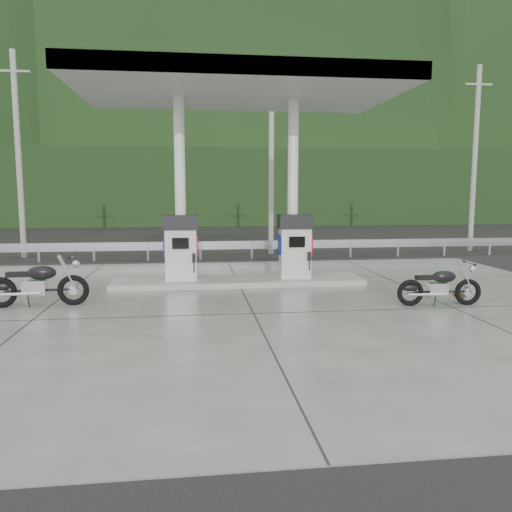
{
  "coord_description": "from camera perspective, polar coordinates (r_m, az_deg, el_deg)",
  "views": [
    {
      "loc": [
        -1.23,
        -11.29,
        2.57
      ],
      "look_at": [
        0.3,
        1.0,
        1.0
      ],
      "focal_mm": 35.0,
      "sensor_mm": 36.0,
      "label": 1
    }
  ],
  "objects": [
    {
      "name": "pump_island",
      "position": [
        14.07,
        -1.97,
        -2.92
      ],
      "size": [
        7.0,
        1.4,
        0.15
      ],
      "primitive_type": "cube",
      "color": "#9F9D94",
      "rests_on": "forecourt_apron"
    },
    {
      "name": "utility_pole_c",
      "position": [
        24.16,
        23.71,
        10.02
      ],
      "size": [
        0.22,
        0.22,
        8.0
      ],
      "primitive_type": "cylinder",
      "color": "gray",
      "rests_on": "ground"
    },
    {
      "name": "road",
      "position": [
        22.97,
        -3.98,
        0.79
      ],
      "size": [
        60.0,
        7.0,
        0.01
      ],
      "primitive_type": "cube",
      "color": "black",
      "rests_on": "ground"
    },
    {
      "name": "canopy_column_left",
      "position": [
        14.2,
        -8.66,
        7.55
      ],
      "size": [
        0.3,
        0.3,
        5.0
      ],
      "primitive_type": "cylinder",
      "color": "white",
      "rests_on": "pump_island"
    },
    {
      "name": "motorcycle_left",
      "position": [
        12.3,
        -23.74,
        -3.01
      ],
      "size": [
        2.13,
        0.77,
        0.99
      ],
      "primitive_type": null,
      "rotation": [
        0.0,
        0.0,
        0.05
      ],
      "color": "black",
      "rests_on": "forecourt_apron"
    },
    {
      "name": "canopy_roof",
      "position": [
        14.13,
        -2.07,
        18.65
      ],
      "size": [
        8.5,
        5.0,
        0.4
      ],
      "primitive_type": "cube",
      "color": "beige",
      "rests_on": "canopy_column_left"
    },
    {
      "name": "utility_pole_a",
      "position": [
        21.91,
        -25.51,
        10.27
      ],
      "size": [
        0.22,
        0.22,
        8.0
      ],
      "primitive_type": "cylinder",
      "color": "gray",
      "rests_on": "ground"
    },
    {
      "name": "canopy_column_right",
      "position": [
        14.47,
        4.22,
        7.6
      ],
      "size": [
        0.3,
        0.3,
        5.0
      ],
      "primitive_type": "cylinder",
      "color": "white",
      "rests_on": "pump_island"
    },
    {
      "name": "forecourt_apron",
      "position": [
        11.64,
        -0.86,
        -5.48
      ],
      "size": [
        18.0,
        14.0,
        0.02
      ],
      "primitive_type": "cube",
      "color": "#62615D",
      "rests_on": "ground"
    },
    {
      "name": "tree_band",
      "position": [
        41.31,
        -5.43,
        7.79
      ],
      "size": [
        80.0,
        6.0,
        6.0
      ],
      "primitive_type": "cube",
      "color": "black",
      "rests_on": "ground"
    },
    {
      "name": "forested_hills",
      "position": [
        71.35,
        -6.12,
        5.12
      ],
      "size": [
        100.0,
        40.0,
        140.0
      ],
      "primitive_type": null,
      "color": "black",
      "rests_on": "ground"
    },
    {
      "name": "utility_pole_b",
      "position": [
        21.09,
        1.77,
        11.11
      ],
      "size": [
        0.22,
        0.22,
        8.0
      ],
      "primitive_type": "cylinder",
      "color": "gray",
      "rests_on": "ground"
    },
    {
      "name": "ground",
      "position": [
        11.65,
        -0.86,
        -5.53
      ],
      "size": [
        160.0,
        160.0,
        0.0
      ],
      "primitive_type": "plane",
      "color": "black",
      "rests_on": "ground"
    },
    {
      "name": "guardrail",
      "position": [
        19.42,
        -3.43,
        1.71
      ],
      "size": [
        26.0,
        0.16,
        1.42
      ],
      "primitive_type": null,
      "color": "#9C9EA4",
      "rests_on": "ground"
    },
    {
      "name": "gas_pump_left",
      "position": [
        13.88,
        -8.58,
        0.94
      ],
      "size": [
        0.95,
        0.55,
        1.8
      ],
      "primitive_type": null,
      "color": "silver",
      "rests_on": "pump_island"
    },
    {
      "name": "gas_pump_right",
      "position": [
        14.16,
        4.48,
        1.12
      ],
      "size": [
        0.95,
        0.55,
        1.8
      ],
      "primitive_type": null,
      "color": "silver",
      "rests_on": "pump_island"
    },
    {
      "name": "motorcycle_right",
      "position": [
        12.11,
        20.23,
        -3.3
      ],
      "size": [
        1.86,
        0.7,
        0.86
      ],
      "primitive_type": null,
      "rotation": [
        0.0,
        0.0,
        -0.07
      ],
      "color": "black",
      "rests_on": "forecourt_apron"
    },
    {
      "name": "duck",
      "position": [
        12.68,
        22.33,
        -4.17
      ],
      "size": [
        0.47,
        0.27,
        0.33
      ],
      "primitive_type": null,
      "rotation": [
        0.0,
        0.0,
        0.34
      ],
      "color": "brown",
      "rests_on": "forecourt_apron"
    }
  ]
}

